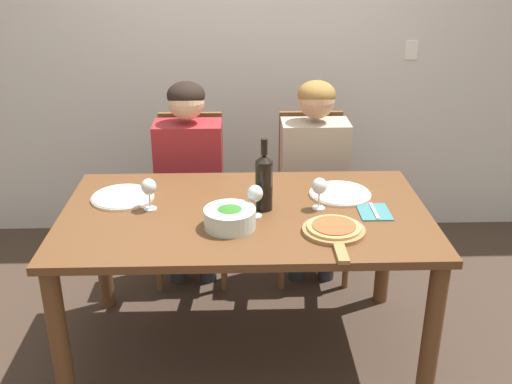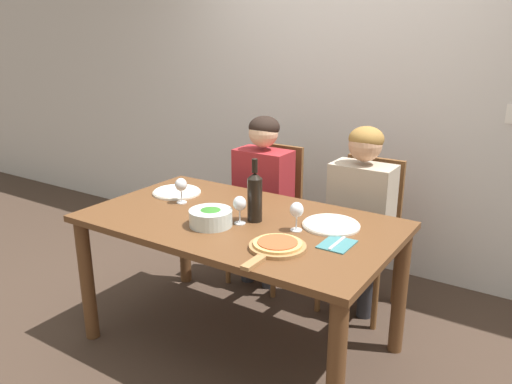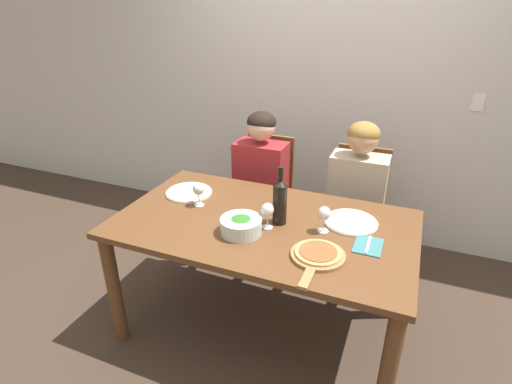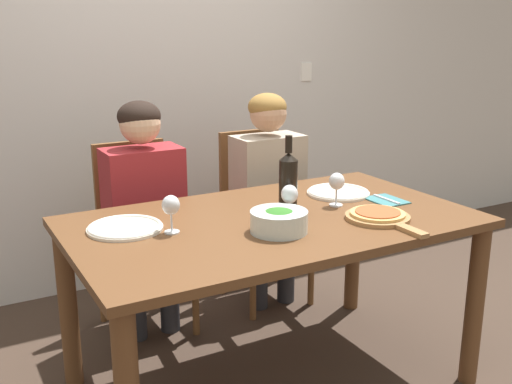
% 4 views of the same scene
% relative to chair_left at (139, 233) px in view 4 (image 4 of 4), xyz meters
% --- Properties ---
extents(ground_plane, '(40.00, 40.00, 0.00)m').
position_rel_chair_left_xyz_m(ground_plane, '(0.31, -0.84, -0.51)').
color(ground_plane, '#3D2D23').
extents(back_wall, '(10.00, 0.06, 2.70)m').
position_rel_chair_left_xyz_m(back_wall, '(0.31, 0.59, 0.84)').
color(back_wall, silver).
rests_on(back_wall, ground).
extents(dining_table, '(1.68, 0.97, 0.77)m').
position_rel_chair_left_xyz_m(dining_table, '(0.31, -0.84, 0.16)').
color(dining_table, brown).
rests_on(dining_table, ground).
extents(chair_left, '(0.42, 0.42, 0.97)m').
position_rel_chair_left_xyz_m(chair_left, '(0.00, 0.00, 0.00)').
color(chair_left, brown).
rests_on(chair_left, ground).
extents(chair_right, '(0.42, 0.42, 0.97)m').
position_rel_chair_left_xyz_m(chair_right, '(0.72, 0.00, 0.00)').
color(chair_right, brown).
rests_on(chair_right, ground).
extents(person_woman, '(0.47, 0.51, 1.20)m').
position_rel_chair_left_xyz_m(person_woman, '(-0.00, -0.12, 0.22)').
color(person_woman, '#28282D').
rests_on(person_woman, ground).
extents(person_man, '(0.47, 0.51, 1.20)m').
position_rel_chair_left_xyz_m(person_man, '(0.72, -0.12, 0.22)').
color(person_man, '#28282D').
rests_on(person_man, ground).
extents(wine_bottle, '(0.08, 0.08, 0.34)m').
position_rel_chair_left_xyz_m(wine_bottle, '(0.40, -0.82, 0.41)').
color(wine_bottle, black).
rests_on(wine_bottle, dining_table).
extents(broccoli_bowl, '(0.23, 0.23, 0.09)m').
position_rel_chair_left_xyz_m(broccoli_bowl, '(0.24, -1.00, 0.31)').
color(broccoli_bowl, silver).
rests_on(broccoli_bowl, dining_table).
extents(dinner_plate_left, '(0.30, 0.30, 0.02)m').
position_rel_chair_left_xyz_m(dinner_plate_left, '(-0.27, -0.68, 0.28)').
color(dinner_plate_left, silver).
rests_on(dinner_plate_left, dining_table).
extents(dinner_plate_right, '(0.30, 0.30, 0.02)m').
position_rel_chair_left_xyz_m(dinner_plate_right, '(0.77, -0.67, 0.28)').
color(dinner_plate_right, silver).
rests_on(dinner_plate_right, dining_table).
extents(pizza_on_board, '(0.27, 0.41, 0.04)m').
position_rel_chair_left_xyz_m(pizza_on_board, '(0.68, -1.07, 0.28)').
color(pizza_on_board, '#9E7042').
rests_on(pizza_on_board, dining_table).
extents(wine_glass_left, '(0.07, 0.07, 0.15)m').
position_rel_chair_left_xyz_m(wine_glass_left, '(-0.13, -0.80, 0.37)').
color(wine_glass_left, silver).
rests_on(wine_glass_left, dining_table).
extents(wine_glass_right, '(0.07, 0.07, 0.15)m').
position_rel_chair_left_xyz_m(wine_glass_right, '(0.65, -0.82, 0.37)').
color(wine_glass_right, silver).
rests_on(wine_glass_right, dining_table).
extents(wine_glass_centre, '(0.07, 0.07, 0.15)m').
position_rel_chair_left_xyz_m(wine_glass_centre, '(0.35, -0.89, 0.37)').
color(wine_glass_centre, silver).
rests_on(wine_glass_centre, dining_table).
extents(fork_on_napkin, '(0.14, 0.18, 0.01)m').
position_rel_chair_left_xyz_m(fork_on_napkin, '(0.90, -0.87, 0.27)').
color(fork_on_napkin, '#387075').
rests_on(fork_on_napkin, dining_table).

